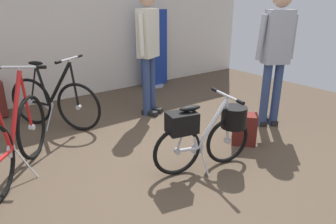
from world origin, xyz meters
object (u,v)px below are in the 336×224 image
Objects in this scene: floor_banner_stand at (154,54)px; visitor_browsing at (148,45)px; visitor_near_wall at (276,50)px; display_bike_left at (54,101)px; backpack_on_floor at (244,129)px; display_bike_right at (15,140)px; folding_bike_foreground at (208,130)px.

visitor_browsing reaches higher than floor_banner_stand.
visitor_near_wall is at bearing -87.74° from floor_banner_stand.
backpack_on_floor is at bearing -48.44° from display_bike_left.
visitor_browsing reaches higher than display_bike_right.
display_bike_right is at bearing 167.90° from visitor_near_wall.
visitor_near_wall is at bearing -35.42° from display_bike_left.
folding_bike_foreground is at bearing -31.59° from display_bike_right.
visitor_browsing is at bearing 19.59° from display_bike_right.
backpack_on_floor is at bearing 10.82° from folding_bike_foreground.
display_bike_right is 3.34× the size of backpack_on_floor.
backpack_on_floor is (0.75, 0.14, -0.23)m from folding_bike_foreground.
floor_banner_stand is at bearing 77.62° from backpack_on_floor.
display_bike_right is 3.18m from visitor_near_wall.
folding_bike_foreground is at bearing -169.18° from backpack_on_floor.
visitor_near_wall is 4.77× the size of backpack_on_floor.
folding_bike_foreground is 1.86m from display_bike_right.
visitor_near_wall and visitor_browsing have the same top height.
visitor_near_wall is at bearing 13.99° from backpack_on_floor.
display_bike_right is 0.70× the size of visitor_browsing.
floor_banner_stand is 1.26× the size of display_bike_left.
visitor_browsing reaches higher than folding_bike_foreground.
display_bike_left reaches higher than backpack_on_floor.
backpack_on_floor is (2.34, -0.83, -0.21)m from display_bike_right.
visitor_near_wall reaches higher than folding_bike_foreground.
folding_bike_foreground is 1.62m from visitor_near_wall.
floor_banner_stand is at bearing 52.62° from visitor_browsing.
folding_bike_foreground is 2.88× the size of backpack_on_floor.
folding_bike_foreground reaches higher than backpack_on_floor.
visitor_near_wall is at bearing -12.10° from display_bike_right.
display_bike_right is (-0.69, -1.02, 0.02)m from display_bike_left.
display_bike_left reaches higher than folding_bike_foreground.
visitor_browsing is (-0.95, -1.24, 0.38)m from floor_banner_stand.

